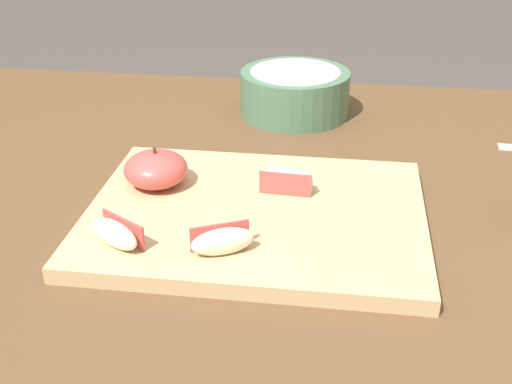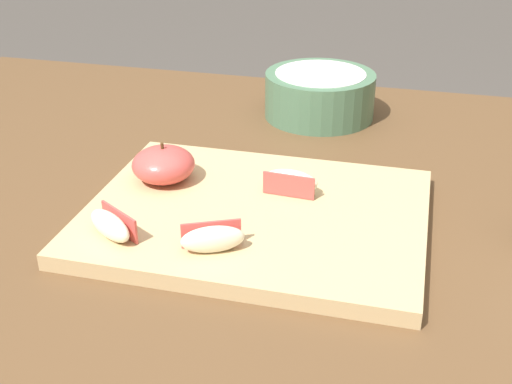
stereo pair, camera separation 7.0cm
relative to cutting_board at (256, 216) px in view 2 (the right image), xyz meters
The scene contains 7 objects.
dining_table 0.11m from the cutting_board, 10.76° to the right, with size 1.31×0.99×0.77m.
cutting_board is the anchor object (origin of this frame).
apple_half_skin_up 0.13m from the cutting_board, 161.64° to the left, with size 0.07×0.07×0.05m.
apple_wedge_left 0.06m from the cutting_board, 60.93° to the left, with size 0.06×0.03×0.03m.
apple_wedge_near_knife 0.10m from the cutting_board, 102.02° to the right, with size 0.06×0.05×0.03m.
apple_wedge_right 0.16m from the cutting_board, 143.47° to the right, with size 0.06×0.05×0.03m.
ceramic_fruit_bowl 0.33m from the cutting_board, 87.89° to the left, with size 0.16×0.16×0.07m.
Camera 2 is at (0.13, -0.60, 1.13)m, focal length 46.97 mm.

